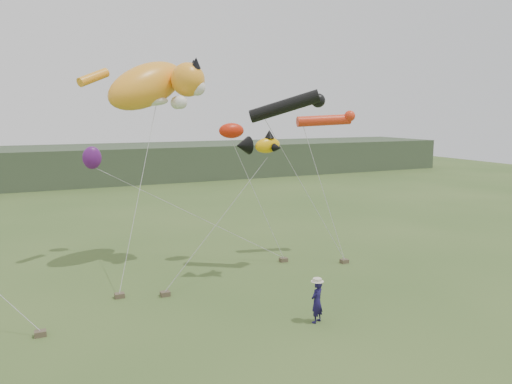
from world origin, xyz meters
The scene contains 8 objects.
ground centered at (0.00, 0.00, 0.00)m, with size 120.00×120.00×0.00m, color #385123.
headland centered at (-3.11, 44.69, 1.92)m, with size 90.00×13.00×4.00m.
festival_attendant centered at (1.55, -0.02, 0.82)m, with size 0.60×0.39×1.64m, color #181142.
sandbag_anchors centered at (-0.98, 5.41, 0.10)m, with size 15.26×4.67×0.21m.
cat_kite centered at (-1.91, 10.03, 9.24)m, with size 6.06×3.88×3.52m.
fish_kite centered at (1.65, 5.44, 6.40)m, with size 2.22×1.47×1.13m.
tube_kites centered at (4.95, 6.75, 7.93)m, with size 6.54×3.48×1.87m.
misc_kites centered at (-1.75, 11.07, 6.14)m, with size 7.50×5.68×2.57m.
Camera 1 is at (-8.01, -15.31, 7.84)m, focal length 35.00 mm.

